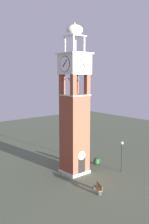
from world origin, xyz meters
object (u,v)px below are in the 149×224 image
object	(u,v)px
lamp_post	(122,151)
clock_tower	(75,113)
trash_bin	(97,161)
park_bench	(98,188)

from	to	relation	value
lamp_post	clock_tower	bearing A→B (deg)	140.77
clock_tower	trash_bin	bearing A→B (deg)	4.17
clock_tower	trash_bin	world-z (taller)	clock_tower
clock_tower	lamp_post	size ratio (longest dim) A/B	4.62
lamp_post	park_bench	bearing A→B (deg)	-161.14
park_bench	lamp_post	world-z (taller)	lamp_post
park_bench	trash_bin	xyz separation A→B (m)	(6.07, 6.34, -0.08)
lamp_post	trash_bin	size ratio (longest dim) A/B	5.02
clock_tower	lamp_post	bearing A→B (deg)	-39.23
clock_tower	park_bench	bearing A→B (deg)	-106.14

